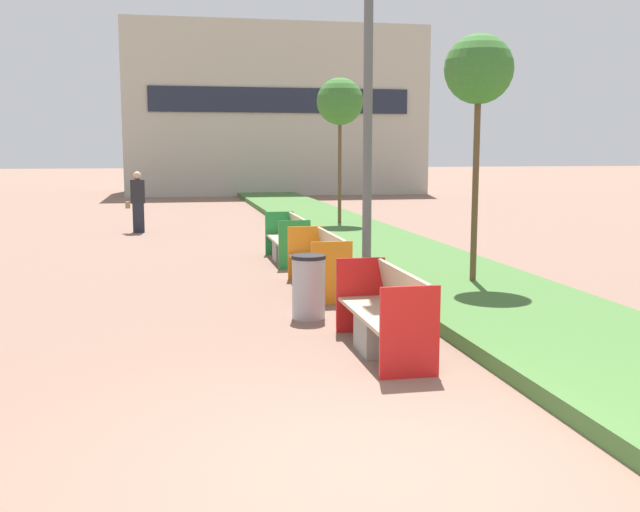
{
  "coord_description": "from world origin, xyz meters",
  "views": [
    {
      "loc": [
        -1.4,
        -4.9,
        2.28
      ],
      "look_at": [
        0.9,
        6.64,
        0.6
      ],
      "focal_mm": 42.0,
      "sensor_mm": 36.0,
      "label": 1
    }
  ],
  "objects_px": {
    "street_lamp_post": "(369,30)",
    "bench_orange_frame": "(320,268)",
    "sapling_tree_near": "(479,72)",
    "litter_bin": "(309,287)",
    "bench_red_frame": "(385,321)",
    "bench_green_frame": "(288,243)",
    "pedestrian_walking": "(138,202)",
    "sapling_tree_far": "(340,102)"
  },
  "relations": [
    {
      "from": "street_lamp_post",
      "to": "bench_orange_frame",
      "type": "bearing_deg",
      "value": 133.12
    },
    {
      "from": "bench_orange_frame",
      "to": "sapling_tree_near",
      "type": "xyz_separation_m",
      "value": [
        2.42,
        -0.55,
        3.1
      ]
    },
    {
      "from": "bench_orange_frame",
      "to": "litter_bin",
      "type": "height_order",
      "value": "bench_orange_frame"
    },
    {
      "from": "bench_red_frame",
      "to": "bench_green_frame",
      "type": "xyz_separation_m",
      "value": [
        0.0,
        7.12,
        0.0
      ]
    },
    {
      "from": "bench_orange_frame",
      "to": "litter_bin",
      "type": "xyz_separation_m",
      "value": [
        -0.55,
        -1.97,
        0.06
      ]
    },
    {
      "from": "sapling_tree_near",
      "to": "pedestrian_walking",
      "type": "xyz_separation_m",
      "value": [
        -5.66,
        9.98,
        -2.62
      ]
    },
    {
      "from": "bench_orange_frame",
      "to": "sapling_tree_far",
      "type": "bearing_deg",
      "value": 75.33
    },
    {
      "from": "litter_bin",
      "to": "bench_red_frame",
      "type": "bearing_deg",
      "value": -73.65
    },
    {
      "from": "street_lamp_post",
      "to": "pedestrian_walking",
      "type": "distance_m",
      "value": 11.25
    },
    {
      "from": "street_lamp_post",
      "to": "litter_bin",
      "type": "bearing_deg",
      "value": -131.3
    },
    {
      "from": "bench_red_frame",
      "to": "pedestrian_walking",
      "type": "height_order",
      "value": "pedestrian_walking"
    },
    {
      "from": "bench_green_frame",
      "to": "litter_bin",
      "type": "bearing_deg",
      "value": -95.88
    },
    {
      "from": "bench_red_frame",
      "to": "bench_green_frame",
      "type": "height_order",
      "value": "same"
    },
    {
      "from": "bench_orange_frame",
      "to": "pedestrian_walking",
      "type": "distance_m",
      "value": 9.98
    },
    {
      "from": "pedestrian_walking",
      "to": "sapling_tree_near",
      "type": "bearing_deg",
      "value": -60.42
    },
    {
      "from": "bench_red_frame",
      "to": "pedestrian_walking",
      "type": "bearing_deg",
      "value": 103.77
    },
    {
      "from": "street_lamp_post",
      "to": "sapling_tree_far",
      "type": "xyz_separation_m",
      "value": [
        1.8,
        9.88,
        -0.44
      ]
    },
    {
      "from": "litter_bin",
      "to": "street_lamp_post",
      "type": "distance_m",
      "value": 4.0
    },
    {
      "from": "bench_red_frame",
      "to": "bench_orange_frame",
      "type": "height_order",
      "value": "same"
    },
    {
      "from": "bench_green_frame",
      "to": "litter_bin",
      "type": "height_order",
      "value": "bench_green_frame"
    },
    {
      "from": "sapling_tree_far",
      "to": "street_lamp_post",
      "type": "bearing_deg",
      "value": -100.35
    },
    {
      "from": "bench_red_frame",
      "to": "sapling_tree_near",
      "type": "distance_m",
      "value": 5.11
    },
    {
      "from": "bench_orange_frame",
      "to": "sapling_tree_far",
      "type": "relative_size",
      "value": 0.53
    },
    {
      "from": "bench_red_frame",
      "to": "sapling_tree_far",
      "type": "relative_size",
      "value": 0.47
    },
    {
      "from": "bench_red_frame",
      "to": "bench_orange_frame",
      "type": "relative_size",
      "value": 0.9
    },
    {
      "from": "litter_bin",
      "to": "sapling_tree_near",
      "type": "xyz_separation_m",
      "value": [
        2.96,
        1.41,
        3.04
      ]
    },
    {
      "from": "bench_orange_frame",
      "to": "sapling_tree_near",
      "type": "bearing_deg",
      "value": -12.91
    },
    {
      "from": "bench_red_frame",
      "to": "street_lamp_post",
      "type": "xyz_separation_m",
      "value": [
        0.61,
        3.16,
        3.67
      ]
    },
    {
      "from": "bench_red_frame",
      "to": "bench_green_frame",
      "type": "distance_m",
      "value": 7.12
    },
    {
      "from": "bench_orange_frame",
      "to": "bench_red_frame",
      "type": "bearing_deg",
      "value": -90.04
    },
    {
      "from": "bench_red_frame",
      "to": "street_lamp_post",
      "type": "distance_m",
      "value": 4.88
    },
    {
      "from": "bench_orange_frame",
      "to": "street_lamp_post",
      "type": "xyz_separation_m",
      "value": [
        0.61,
        -0.65,
        3.66
      ]
    },
    {
      "from": "street_lamp_post",
      "to": "sapling_tree_far",
      "type": "distance_m",
      "value": 10.05
    },
    {
      "from": "street_lamp_post",
      "to": "bench_green_frame",
      "type": "bearing_deg",
      "value": 98.8
    },
    {
      "from": "sapling_tree_far",
      "to": "sapling_tree_near",
      "type": "bearing_deg",
      "value": -90.0
    },
    {
      "from": "litter_bin",
      "to": "street_lamp_post",
      "type": "height_order",
      "value": "street_lamp_post"
    },
    {
      "from": "bench_orange_frame",
      "to": "bench_green_frame",
      "type": "relative_size",
      "value": 1.09
    },
    {
      "from": "bench_red_frame",
      "to": "pedestrian_walking",
      "type": "relative_size",
      "value": 1.2
    },
    {
      "from": "litter_bin",
      "to": "pedestrian_walking",
      "type": "relative_size",
      "value": 0.52
    },
    {
      "from": "sapling_tree_near",
      "to": "bench_red_frame",
      "type": "bearing_deg",
      "value": -126.55
    },
    {
      "from": "litter_bin",
      "to": "sapling_tree_near",
      "type": "relative_size",
      "value": 0.21
    },
    {
      "from": "pedestrian_walking",
      "to": "bench_green_frame",
      "type": "bearing_deg",
      "value": -62.05
    }
  ]
}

